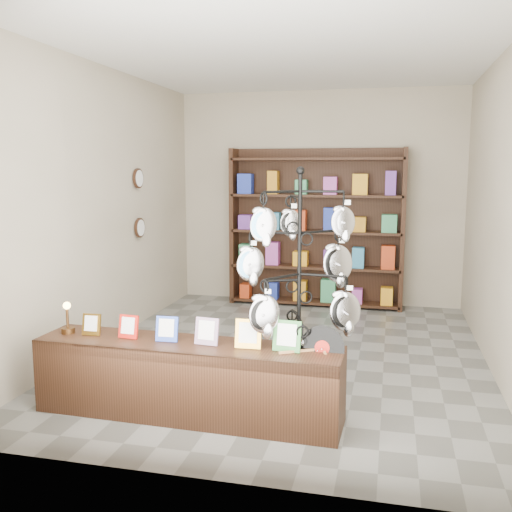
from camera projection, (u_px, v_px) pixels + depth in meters
The scene contains 6 objects.
ground at pixel (285, 354), 5.93m from camera, with size 5.00×5.00×0.00m, color slate.
room_envelope at pixel (287, 175), 5.65m from camera, with size 5.00×5.00×5.00m.
display_tree at pixel (299, 275), 4.33m from camera, with size 1.07×1.07×1.93m.
front_shelf at pixel (188, 379), 4.41m from camera, with size 2.41×0.55×0.85m.
back_shelving at pixel (316, 233), 7.98m from camera, with size 2.42×0.36×2.20m.
wall_clocks at pixel (139, 203), 6.93m from camera, with size 0.03×0.24×0.84m.
Camera 1 is at (1.03, -5.62, 1.90)m, focal length 40.00 mm.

